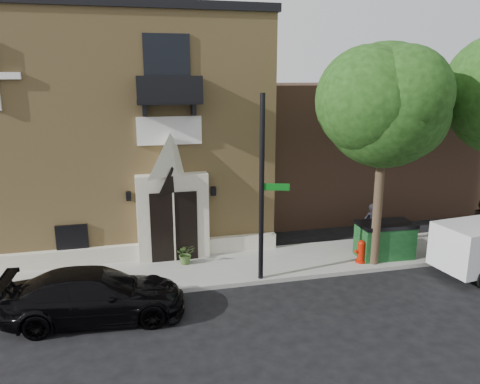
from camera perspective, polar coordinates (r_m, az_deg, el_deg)
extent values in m
plane|color=black|center=(15.63, -3.14, -11.81)|extent=(120.00, 120.00, 0.00)
cube|color=gray|center=(17.13, -0.77, -9.12)|extent=(42.00, 3.00, 0.15)
cube|color=tan|center=(21.97, -15.09, 7.51)|extent=(12.00, 10.00, 9.00)
cube|color=black|center=(21.97, -15.91, 19.64)|extent=(12.20, 10.20, 0.30)
cube|color=beige|center=(17.89, -14.49, -7.26)|extent=(12.00, 0.30, 0.60)
cube|color=beige|center=(17.41, -8.16, -3.01)|extent=(2.60, 0.55, 3.20)
pyramid|color=beige|center=(16.88, -8.44, 4.64)|extent=(2.60, 0.55, 1.50)
cube|color=black|center=(17.23, -8.03, -4.24)|extent=(1.70, 0.06, 2.60)
cube|color=beige|center=(17.19, -8.02, -4.28)|extent=(0.06, 0.04, 2.60)
cube|color=white|center=(16.96, -8.60, 7.41)|extent=(2.30, 0.10, 1.00)
cube|color=black|center=(16.49, -8.60, 10.72)|extent=(2.20, 0.90, 0.10)
cube|color=black|center=(16.04, -8.50, 12.24)|extent=(2.20, 0.06, 0.90)
cube|color=black|center=(16.41, -12.39, 12.11)|extent=(0.06, 0.90, 0.90)
cube|color=black|center=(16.61, -4.96, 12.39)|extent=(0.06, 0.90, 0.90)
cube|color=black|center=(16.89, -8.89, 14.85)|extent=(1.60, 0.08, 2.20)
cube|color=black|center=(17.84, -19.79, -5.33)|extent=(1.10, 0.10, 1.00)
cube|color=#FA5517|center=(17.86, -19.78, -5.30)|extent=(0.85, 0.06, 0.75)
cube|color=black|center=(17.24, -13.43, -0.49)|extent=(0.18, 0.18, 0.32)
cube|color=black|center=(17.52, -3.26, 0.10)|extent=(0.18, 0.18, 0.32)
cube|color=brown|center=(27.33, 18.55, 5.71)|extent=(18.00, 8.00, 6.40)
cylinder|color=#38281C|center=(17.27, 16.41, -1.86)|extent=(0.32, 0.32, 4.20)
sphere|color=#15330E|center=(16.69, 17.27, 10.01)|extent=(4.20, 4.20, 4.20)
sphere|color=#15330E|center=(17.38, 18.97, 9.03)|extent=(3.36, 3.36, 3.36)
sphere|color=#15330E|center=(16.16, 15.52, 10.73)|extent=(3.57, 3.57, 3.57)
sphere|color=#15330E|center=(16.18, 19.27, 11.18)|extent=(3.15, 3.15, 3.15)
imported|color=black|center=(14.24, -17.20, -11.91)|extent=(5.16, 2.35, 1.46)
cylinder|color=black|center=(18.63, 23.68, -7.51)|extent=(0.71, 0.30, 0.69)
cylinder|color=black|center=(15.09, 2.65, 0.26)|extent=(0.16, 0.16, 6.15)
cube|color=#085912|center=(15.06, 4.41, 0.62)|extent=(0.84, 0.30, 0.23)
cube|color=#085912|center=(15.46, 2.69, 1.96)|extent=(0.30, 0.84, 0.23)
cylinder|color=#9E1303|center=(17.89, 14.48, -8.15)|extent=(0.39, 0.39, 0.09)
cylinder|color=#9E1303|center=(17.76, 14.55, -7.14)|extent=(0.28, 0.28, 0.59)
sphere|color=#9E1303|center=(17.65, 14.61, -6.14)|extent=(0.28, 0.28, 0.28)
cylinder|color=#9E1303|center=(17.75, 14.55, -6.99)|extent=(0.48, 0.13, 0.13)
cube|color=#0F3716|center=(18.46, 17.22, -5.75)|extent=(2.05, 1.19, 1.22)
cube|color=black|center=(18.25, 17.37, -3.78)|extent=(2.10, 1.25, 0.13)
imported|color=#3F5F29|center=(17.21, -6.63, -7.49)|extent=(0.69, 0.60, 0.75)
imported|color=black|center=(19.38, 15.66, -3.88)|extent=(0.68, 0.48, 1.75)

